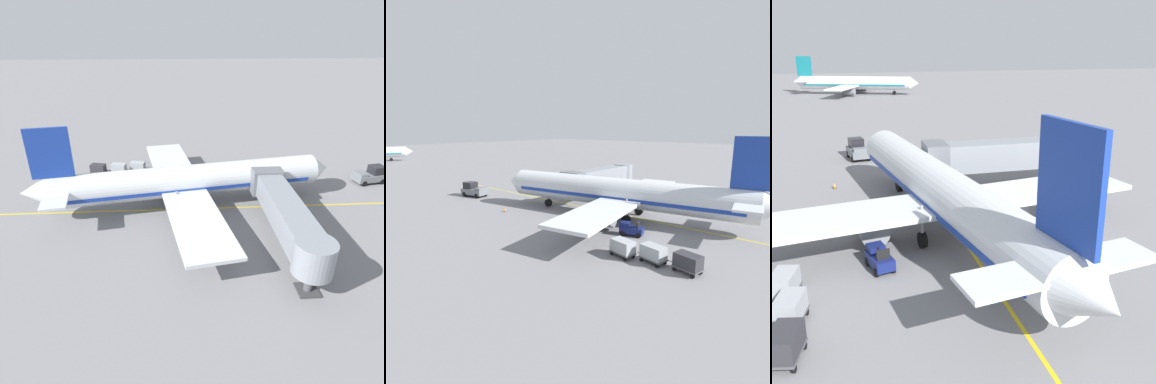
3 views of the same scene
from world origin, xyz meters
TOP-DOWN VIEW (x-y plane):
  - ground_plane at (0.00, 0.00)m, footprint 400.00×400.00m
  - gate_lead_in_line at (0.00, 0.00)m, footprint 0.24×80.00m
  - parked_airliner at (-1.12, 1.63)m, footprint 30.45×37.26m
  - jet_bridge at (7.64, 10.92)m, footprint 16.93×3.50m
  - pushback_tractor at (-6.12, 27.59)m, footprint 2.92×4.71m
  - baggage_tug_lead at (-6.34, -2.98)m, footprint 1.81×2.72m
  - baggage_cart_front at (-11.79, -5.31)m, footprint 1.74×2.98m
  - baggage_cart_second_in_train at (-11.27, -8.06)m, footprint 1.74×2.98m
  - baggage_cart_third_in_train at (-11.22, -11.06)m, footprint 1.74×2.98m
  - ground_crew_wing_walker at (-7.36, 3.12)m, footprint 0.63×0.51m
  - safety_cone_nose_left at (-9.04, 15.47)m, footprint 0.36×0.36m

SIDE VIEW (x-z plane):
  - ground_plane at x=0.00m, z-range 0.00..0.00m
  - gate_lead_in_line at x=0.00m, z-range 0.00..0.01m
  - safety_cone_nose_left at x=-9.04m, z-range -0.01..0.58m
  - baggage_tug_lead at x=-6.34m, z-range -0.10..1.52m
  - baggage_cart_front at x=-11.79m, z-range 0.16..1.74m
  - baggage_cart_second_in_train at x=-11.27m, z-range 0.16..1.74m
  - baggage_cart_third_in_train at x=-11.22m, z-range 0.16..1.74m
  - ground_crew_wing_walker at x=-7.36m, z-range 0.11..1.80m
  - pushback_tractor at x=-6.12m, z-range -0.10..2.30m
  - parked_airliner at x=-1.12m, z-range -2.13..8.50m
  - jet_bridge at x=7.64m, z-range 0.97..5.95m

